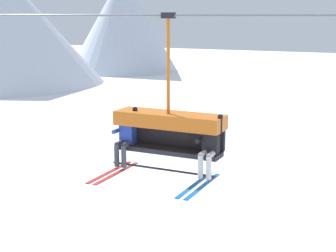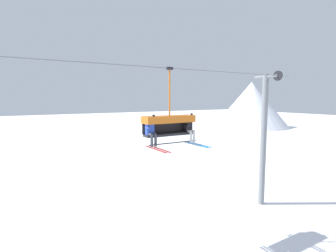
{
  "view_description": "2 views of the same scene",
  "coord_description": "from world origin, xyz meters",
  "px_view_note": "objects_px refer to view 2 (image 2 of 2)",
  "views": [
    {
      "loc": [
        4.65,
        -10.34,
        7.82
      ],
      "look_at": [
        -0.0,
        -0.6,
        5.46
      ],
      "focal_mm": 55.0,
      "sensor_mm": 36.0,
      "label": 1
    },
    {
      "loc": [
        -5.81,
        -10.37,
        6.55
      ],
      "look_at": [
        0.06,
        -0.73,
        5.33
      ],
      "focal_mm": 28.0,
      "sensor_mm": 36.0,
      "label": 2
    }
  ],
  "objects_px": {
    "lift_tower_far": "(264,137)",
    "skier_blue": "(151,131)",
    "chairlift_chair": "(169,122)",
    "skier_black": "(190,128)"
  },
  "relations": [
    {
      "from": "lift_tower_far",
      "to": "skier_black",
      "type": "xyz_separation_m",
      "value": [
        -6.2,
        -0.92,
        1.01
      ]
    },
    {
      "from": "lift_tower_far",
      "to": "skier_black",
      "type": "bearing_deg",
      "value": -171.54
    },
    {
      "from": "chairlift_chair",
      "to": "skier_blue",
      "type": "height_order",
      "value": "chairlift_chair"
    },
    {
      "from": "lift_tower_far",
      "to": "chairlift_chair",
      "type": "relative_size",
      "value": 2.51
    },
    {
      "from": "chairlift_chair",
      "to": "skier_blue",
      "type": "bearing_deg",
      "value": -167.57
    },
    {
      "from": "lift_tower_far",
      "to": "chairlift_chair",
      "type": "distance_m",
      "value": 7.33
    },
    {
      "from": "lift_tower_far",
      "to": "skier_black",
      "type": "height_order",
      "value": "lift_tower_far"
    },
    {
      "from": "lift_tower_far",
      "to": "skier_blue",
      "type": "relative_size",
      "value": 4.75
    },
    {
      "from": "skier_black",
      "to": "chairlift_chair",
      "type": "bearing_deg",
      "value": 167.65
    },
    {
      "from": "lift_tower_far",
      "to": "skier_blue",
      "type": "height_order",
      "value": "lift_tower_far"
    }
  ]
}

